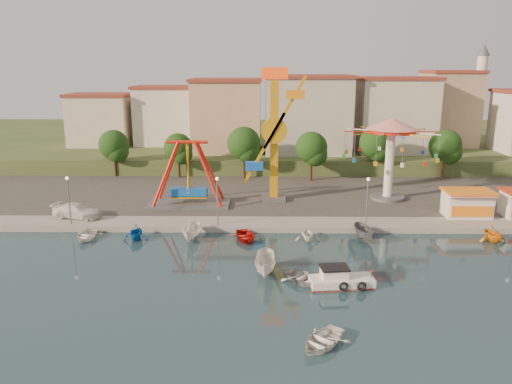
{
  "coord_description": "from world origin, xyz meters",
  "views": [
    {
      "loc": [
        -3.13,
        -38.41,
        17.43
      ],
      "look_at": [
        -3.88,
        14.0,
        4.0
      ],
      "focal_mm": 35.0,
      "sensor_mm": 36.0,
      "label": 1
    }
  ],
  "objects_px": {
    "pirate_ship_ride": "(188,175)",
    "skiff": "(266,264)",
    "wave_swinger": "(391,140)",
    "cabin_motorboat": "(340,281)",
    "van": "(77,211)",
    "kamikaze_tower": "(276,139)",
    "rowboat_a": "(304,278)"
  },
  "relations": [
    {
      "from": "skiff",
      "to": "rowboat_a",
      "type": "bearing_deg",
      "value": -24.78
    },
    {
      "from": "van",
      "to": "skiff",
      "type": "bearing_deg",
      "value": -111.88
    },
    {
      "from": "rowboat_a",
      "to": "van",
      "type": "relative_size",
      "value": 0.72
    },
    {
      "from": "cabin_motorboat",
      "to": "skiff",
      "type": "height_order",
      "value": "skiff"
    },
    {
      "from": "pirate_ship_ride",
      "to": "wave_swinger",
      "type": "relative_size",
      "value": 0.86
    },
    {
      "from": "wave_swinger",
      "to": "cabin_motorboat",
      "type": "xyz_separation_m",
      "value": [
        -9.78,
        -25.04,
        -7.71
      ]
    },
    {
      "from": "skiff",
      "to": "van",
      "type": "relative_size",
      "value": 0.84
    },
    {
      "from": "wave_swinger",
      "to": "skiff",
      "type": "distance_m",
      "value": 28.62
    },
    {
      "from": "kamikaze_tower",
      "to": "cabin_motorboat",
      "type": "relative_size",
      "value": 3.11
    },
    {
      "from": "skiff",
      "to": "pirate_ship_ride",
      "type": "bearing_deg",
      "value": 118.06
    },
    {
      "from": "cabin_motorboat",
      "to": "rowboat_a",
      "type": "xyz_separation_m",
      "value": [
        -2.82,
        0.65,
        -0.07
      ]
    },
    {
      "from": "pirate_ship_ride",
      "to": "skiff",
      "type": "xyz_separation_m",
      "value": [
        9.38,
        -19.73,
        -3.49
      ]
    },
    {
      "from": "pirate_ship_ride",
      "to": "van",
      "type": "bearing_deg",
      "value": -154.53
    },
    {
      "from": "kamikaze_tower",
      "to": "cabin_motorboat",
      "type": "xyz_separation_m",
      "value": [
        4.63,
        -24.08,
        -8.06
      ]
    },
    {
      "from": "wave_swinger",
      "to": "van",
      "type": "distance_m",
      "value": 38.63
    },
    {
      "from": "rowboat_a",
      "to": "skiff",
      "type": "height_order",
      "value": "skiff"
    },
    {
      "from": "cabin_motorboat",
      "to": "van",
      "type": "height_order",
      "value": "van"
    },
    {
      "from": "kamikaze_tower",
      "to": "van",
      "type": "distance_m",
      "value": 24.94
    },
    {
      "from": "pirate_ship_ride",
      "to": "cabin_motorboat",
      "type": "height_order",
      "value": "pirate_ship_ride"
    },
    {
      "from": "cabin_motorboat",
      "to": "pirate_ship_ride",
      "type": "bearing_deg",
      "value": 118.3
    },
    {
      "from": "wave_swinger",
      "to": "cabin_motorboat",
      "type": "distance_m",
      "value": 27.96
    },
    {
      "from": "van",
      "to": "pirate_ship_ride",
      "type": "bearing_deg",
      "value": -52.9
    },
    {
      "from": "pirate_ship_ride",
      "to": "wave_swinger",
      "type": "bearing_deg",
      "value": 6.84
    },
    {
      "from": "pirate_ship_ride",
      "to": "cabin_motorboat",
      "type": "distance_m",
      "value": 27.14
    },
    {
      "from": "wave_swinger",
      "to": "van",
      "type": "bearing_deg",
      "value": -166.82
    },
    {
      "from": "kamikaze_tower",
      "to": "skiff",
      "type": "xyz_separation_m",
      "value": [
        -1.37,
        -21.78,
        -7.64
      ]
    },
    {
      "from": "kamikaze_tower",
      "to": "van",
      "type": "height_order",
      "value": "kamikaze_tower"
    },
    {
      "from": "cabin_motorboat",
      "to": "skiff",
      "type": "relative_size",
      "value": 1.14
    },
    {
      "from": "rowboat_a",
      "to": "kamikaze_tower",
      "type": "bearing_deg",
      "value": 51.08
    },
    {
      "from": "cabin_motorboat",
      "to": "van",
      "type": "bearing_deg",
      "value": 142.38
    },
    {
      "from": "cabin_motorboat",
      "to": "skiff",
      "type": "distance_m",
      "value": 6.43
    },
    {
      "from": "cabin_motorboat",
      "to": "wave_swinger",
      "type": "bearing_deg",
      "value": 62.04
    }
  ]
}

